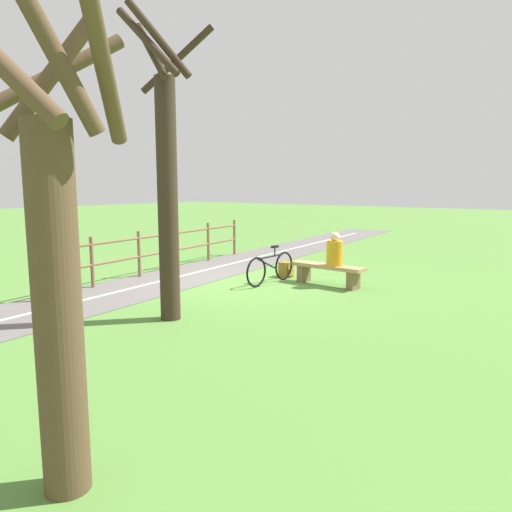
% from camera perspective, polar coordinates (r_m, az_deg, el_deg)
% --- Properties ---
extents(ground_plane, '(80.00, 80.00, 0.00)m').
position_cam_1_polar(ground_plane, '(10.97, -1.29, -3.13)').
color(ground_plane, '#548438').
extents(paved_path, '(5.35, 36.04, 0.02)m').
position_cam_1_polar(paved_path, '(9.35, -23.34, -5.80)').
color(paved_path, '#66605E').
rests_on(paved_path, ground_plane).
extents(path_centre_line, '(2.99, 31.88, 0.00)m').
position_cam_1_polar(path_centre_line, '(9.35, -23.34, -5.74)').
color(path_centre_line, silver).
rests_on(path_centre_line, paved_path).
extents(bench, '(1.73, 0.50, 0.47)m').
position_cam_1_polar(bench, '(10.68, 8.53, -1.78)').
color(bench, '#A88456').
rests_on(bench, ground_plane).
extents(person_seated, '(0.38, 0.38, 0.73)m').
position_cam_1_polar(person_seated, '(10.52, 9.34, 0.55)').
color(person_seated, orange).
rests_on(person_seated, bench).
extents(bicycle, '(0.11, 1.70, 0.85)m').
position_cam_1_polar(bicycle, '(10.77, 1.75, -1.43)').
color(bicycle, black).
rests_on(bicycle, ground_plane).
extents(backpack, '(0.30, 0.33, 0.36)m').
position_cam_1_polar(backpack, '(11.61, 3.63, -1.60)').
color(backpack, olive).
rests_on(backpack, ground_plane).
extents(fence_roadside, '(0.96, 7.23, 1.11)m').
position_cam_1_polar(fence_roadside, '(12.34, -11.47, 1.05)').
color(fence_roadside, brown).
rests_on(fence_roadside, ground_plane).
extents(tree_mid_field, '(1.54, 1.55, 4.84)m').
position_cam_1_polar(tree_mid_field, '(7.82, -10.57, 8.75)').
color(tree_mid_field, '#38281E').
rests_on(tree_mid_field, ground_plane).
extents(tree_far_right, '(1.62, 1.61, 3.43)m').
position_cam_1_polar(tree_far_right, '(3.55, -22.81, -0.68)').
color(tree_far_right, brown).
rests_on(tree_far_right, ground_plane).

